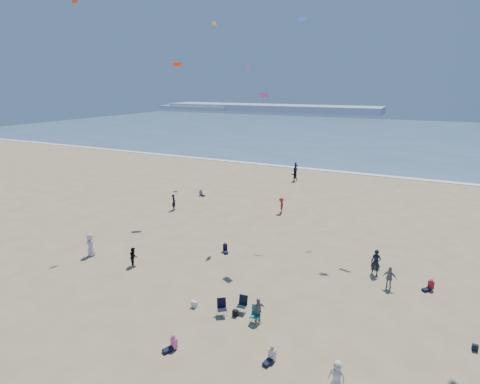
% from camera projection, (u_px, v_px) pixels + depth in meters
% --- Properties ---
extents(ground, '(220.00, 220.00, 0.00)m').
position_uv_depth(ground, '(136.00, 348.00, 19.02)').
color(ground, tan).
rests_on(ground, ground).
extents(ocean, '(220.00, 100.00, 0.06)m').
position_uv_depth(ocean, '(374.00, 134.00, 101.16)').
color(ocean, '#476B84').
rests_on(ocean, ground).
extents(surf_line, '(220.00, 1.20, 0.08)m').
position_uv_depth(surf_line, '(333.00, 171.00, 57.92)').
color(surf_line, white).
rests_on(surf_line, ground).
extents(headland_far, '(110.00, 20.00, 3.20)m').
position_uv_depth(headland_far, '(269.00, 108.00, 190.77)').
color(headland_far, '#7A8EA8').
rests_on(headland_far, ground).
extents(headland_near, '(40.00, 14.00, 2.00)m').
position_uv_depth(headland_near, '(197.00, 108.00, 203.40)').
color(headland_near, '#7A8EA8').
rests_on(headland_near, ground).
extents(standing_flyers, '(33.25, 50.70, 1.90)m').
position_uv_depth(standing_flyers, '(295.00, 252.00, 28.09)').
color(standing_flyers, gray).
rests_on(standing_flyers, ground).
extents(seated_group, '(25.90, 24.86, 0.84)m').
position_uv_depth(seated_group, '(253.00, 262.00, 27.28)').
color(seated_group, silver).
rests_on(seated_group, ground).
extents(chair_cluster, '(2.75, 1.54, 1.00)m').
position_uv_depth(chair_cluster, '(239.00, 309.00, 21.46)').
color(chair_cluster, black).
rests_on(chair_cluster, ground).
extents(white_tote, '(0.35, 0.20, 0.40)m').
position_uv_depth(white_tote, '(194.00, 304.00, 22.48)').
color(white_tote, silver).
rests_on(white_tote, ground).
extents(black_backpack, '(0.30, 0.22, 0.38)m').
position_uv_depth(black_backpack, '(235.00, 313.00, 21.62)').
color(black_backpack, black).
rests_on(black_backpack, ground).
extents(navy_bag, '(0.28, 0.18, 0.34)m').
position_uv_depth(navy_bag, '(475.00, 348.00, 18.81)').
color(navy_bag, black).
rests_on(navy_bag, ground).
extents(kites_aloft, '(39.56, 40.91, 26.59)m').
position_uv_depth(kites_aloft, '(413.00, 33.00, 20.94)').
color(kites_aloft, blue).
rests_on(kites_aloft, ground).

